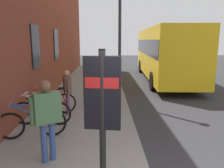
% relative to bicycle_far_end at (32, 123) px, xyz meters
% --- Properties ---
extents(ground, '(60.00, 60.00, 0.00)m').
position_rel_bicycle_far_end_xyz_m(ground, '(3.41, -3.79, -0.51)').
color(ground, '#2D2D30').
extents(sidewalk_pavement, '(24.00, 3.50, 0.12)m').
position_rel_bicycle_far_end_xyz_m(sidewalk_pavement, '(5.41, -1.04, -0.45)').
color(sidewalk_pavement, gray).
rests_on(sidewalk_pavement, ground).
extents(station_facade, '(22.00, 0.65, 9.23)m').
position_rel_bicycle_far_end_xyz_m(station_facade, '(6.40, 1.01, 4.10)').
color(station_facade, brown).
rests_on(station_facade, ground).
extents(bicycle_far_end, '(0.52, 1.75, 0.97)m').
position_rel_bicycle_far_end_xyz_m(bicycle_far_end, '(0.00, 0.00, 0.00)').
color(bicycle_far_end, black).
rests_on(bicycle_far_end, sidewalk_pavement).
extents(bicycle_under_window, '(0.48, 1.77, 0.97)m').
position_rel_bicycle_far_end_xyz_m(bicycle_under_window, '(0.90, -0.00, 0.00)').
color(bicycle_under_window, black).
rests_on(bicycle_under_window, sidewalk_pavement).
extents(bicycle_leaning_wall, '(0.56, 1.74, 0.97)m').
position_rel_bicycle_far_end_xyz_m(bicycle_leaning_wall, '(1.85, -0.02, 0.00)').
color(bicycle_leaning_wall, black).
rests_on(bicycle_leaning_wall, sidewalk_pavement).
extents(transit_info_sign, '(0.16, 0.56, 2.40)m').
position_rel_bicycle_far_end_xyz_m(transit_info_sign, '(-2.37, -1.87, 1.21)').
color(transit_info_sign, black).
rests_on(transit_info_sign, sidewalk_pavement).
extents(city_bus, '(10.63, 3.13, 3.35)m').
position_rel_bicycle_far_end_xyz_m(city_bus, '(9.27, -5.79, 1.41)').
color(city_bus, yellow).
rests_on(city_bus, ground).
extents(pedestrian_crossing_street, '(0.47, 0.58, 1.73)m').
position_rel_bicycle_far_end_xyz_m(pedestrian_crossing_street, '(-1.18, -0.71, 0.67)').
color(pedestrian_crossing_street, '#334C8C').
rests_on(pedestrian_crossing_street, sidewalk_pavement).
extents(pedestrian_near_bus, '(0.55, 0.38, 1.56)m').
position_rel_bicycle_far_end_xyz_m(pedestrian_near_bus, '(3.21, -1.31, 0.56)').
color(pedestrian_near_bus, '#4C724C').
rests_on(pedestrian_near_bus, sidewalk_pavement).
extents(pedestrian_by_facade, '(0.56, 0.35, 1.52)m').
position_rel_bicycle_far_end_xyz_m(pedestrian_by_facade, '(1.93, -0.60, 0.54)').
color(pedestrian_by_facade, '#723F72').
rests_on(pedestrian_by_facade, sidewalk_pavement).
extents(street_lamp, '(0.28, 0.28, 5.17)m').
position_rel_bicycle_far_end_xyz_m(street_lamp, '(3.61, -2.49, 2.68)').
color(street_lamp, '#333338').
rests_on(street_lamp, sidewalk_pavement).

